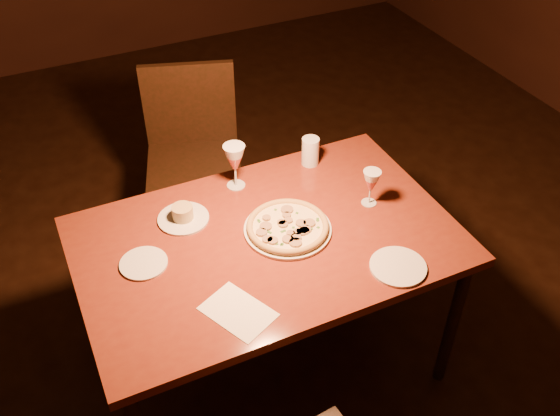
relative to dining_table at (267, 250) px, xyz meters
name	(u,v)px	position (x,y,z in m)	size (l,w,h in m)	color
floor	(247,385)	(-0.15, -0.08, -0.71)	(7.00, 7.00, 0.00)	black
dining_table	(267,250)	(0.00, 0.00, 0.00)	(1.46, 0.94, 0.78)	maroon
chair_far	(193,152)	(0.02, 0.99, -0.15)	(0.60, 0.60, 0.98)	black
pizza_plate	(288,227)	(0.09, 0.00, 0.09)	(0.34, 0.34, 0.04)	silver
ramekin_saucer	(183,215)	(-0.26, 0.24, 0.09)	(0.20, 0.20, 0.07)	silver
wine_glass_far	(235,166)	(0.02, 0.35, 0.17)	(0.09, 0.09, 0.20)	#C15250
wine_glass_right	(371,188)	(0.47, 0.01, 0.15)	(0.07, 0.07, 0.16)	#C15250
water_tumbler	(310,151)	(0.38, 0.36, 0.13)	(0.08, 0.08, 0.13)	silver
side_plate_left	(144,263)	(-0.47, 0.06, 0.07)	(0.18, 0.18, 0.01)	silver
side_plate_near	(398,267)	(0.37, -0.35, 0.07)	(0.21, 0.21, 0.01)	silver
menu_card	(238,312)	(-0.24, -0.30, 0.07)	(0.16, 0.24, 0.00)	white
pendant_light	(263,46)	(0.00, 0.00, 0.86)	(0.12, 0.12, 0.12)	#FF8A47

